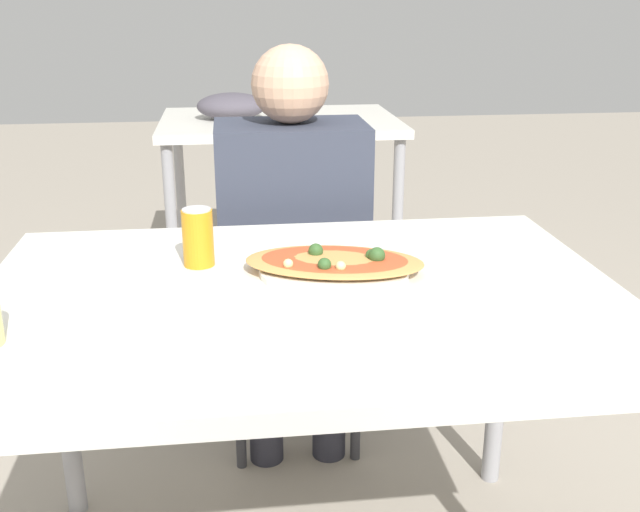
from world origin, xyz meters
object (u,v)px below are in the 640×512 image
object	(u,v)px
dining_table	(303,324)
chair_far_seated	(290,279)
pizza_main	(335,264)
soda_can	(198,237)
person_seated	(292,224)

from	to	relation	value
dining_table	chair_far_seated	world-z (taller)	chair_far_seated
dining_table	pizza_main	size ratio (longest dim) A/B	3.09
soda_can	dining_table	bearing A→B (deg)	-39.60
chair_far_seated	soda_can	size ratio (longest dim) A/B	7.11
chair_far_seated	dining_table	bearing A→B (deg)	87.28
pizza_main	dining_table	bearing A→B (deg)	-130.87
chair_far_seated	soda_can	xyz separation A→B (m)	(-0.24, -0.61, 0.34)
person_seated	chair_far_seated	bearing A→B (deg)	-90.00
dining_table	person_seated	bearing A→B (deg)	86.81
dining_table	chair_far_seated	size ratio (longest dim) A/B	1.42
soda_can	pizza_main	bearing A→B (deg)	-16.24
dining_table	pizza_main	distance (m)	0.15
dining_table	chair_far_seated	distance (m)	0.81
chair_far_seated	person_seated	distance (m)	0.24
dining_table	soda_can	bearing A→B (deg)	140.40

